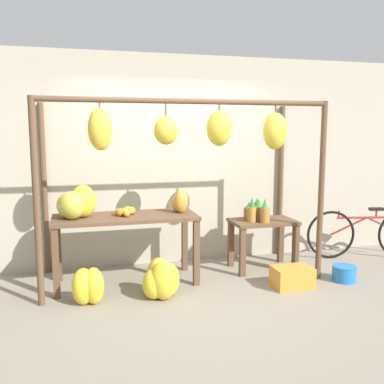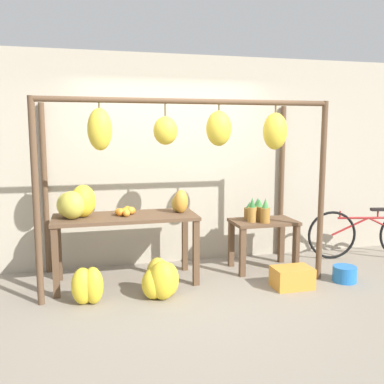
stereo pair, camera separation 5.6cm
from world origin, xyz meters
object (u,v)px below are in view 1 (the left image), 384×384
Objects in this scene: parked_bicycle at (366,233)px; papaya_pile at (180,202)px; banana_pile_on_table at (75,204)px; blue_bucket at (344,273)px; pineapple_cluster at (257,211)px; orange_pile at (126,211)px; banana_pile_ground_right at (161,280)px; banana_pile_ground_left at (88,286)px; fruit_crate_white at (292,277)px.

parked_bicycle is 5.95× the size of papaya_pile.
banana_pile_on_table is 1.94× the size of blue_bucket.
banana_pile_on_table is 1.32× the size of pineapple_cluster.
banana_pile_on_table reaches higher than papaya_pile.
banana_pile_ground_right is at bearing -62.31° from orange_pile.
parked_bicycle is at bearing 41.37° from blue_bucket.
banana_pile_ground_left is 0.77m from banana_pile_ground_right.
fruit_crate_white is 0.27× the size of parked_bicycle.
pineapple_cluster is 0.92× the size of fruit_crate_white.
blue_bucket is 1.18m from parked_bicycle.
banana_pile_ground_right reaches higher than banana_pile_ground_left.
papaya_pile reaches higher than pineapple_cluster.
banana_pile_on_table reaches higher than pineapple_cluster.
banana_pile_ground_left reaches higher than fruit_crate_white.
parked_bicycle is (3.41, 0.12, -0.50)m from orange_pile.
parked_bicycle is at bearing 2.05° from banana_pile_on_table.
papaya_pile is (-1.89, 0.64, 0.85)m from blue_bucket.
orange_pile reaches higher than banana_pile_ground_left.
papaya_pile is at bearing 161.26° from blue_bucket.
banana_pile_ground_left is 1.46m from papaya_pile.
pineapple_cluster reaches higher than fruit_crate_white.
banana_pile_ground_right is (0.31, -0.58, -0.66)m from orange_pile.
pineapple_cluster is at bearing 2.00° from banana_pile_on_table.
papaya_pile reaches higher than orange_pile.
banana_pile_ground_left is 1.41× the size of blue_bucket.
banana_pile_ground_right reaches higher than blue_bucket.
banana_pile_on_table reaches higher than blue_bucket.
papaya_pile is at bearing 0.91° from banana_pile_on_table.
blue_bucket is at bearing -18.74° from papaya_pile.
banana_pile_on_table is 2.07× the size of orange_pile.
banana_pile_ground_left is at bearing -79.52° from banana_pile_on_table.
papaya_pile reaches higher than fruit_crate_white.
banana_pile_ground_right is 3.18m from parked_bicycle.
orange_pile is at bearing -178.13° from pineapple_cluster.
orange_pile is 2.73m from blue_bucket.
blue_bucket is 2.17m from papaya_pile.
banana_pile_ground_left is (0.10, -0.56, -0.79)m from banana_pile_on_table.
banana_pile_on_table reaches higher than orange_pile.
orange_pile reaches higher than banana_pile_ground_right.
banana_pile_on_table is at bearing 100.48° from banana_pile_ground_left.
parked_bicycle is at bearing 26.71° from fruit_crate_white.
banana_pile_on_table is 0.58m from orange_pile.
banana_pile_on_table is 2.63m from fruit_crate_white.
banana_pile_ground_right is at bearing -0.28° from banana_pile_ground_left.
blue_bucket is 1.00× the size of papaya_pile.
banana_pile_ground_right is (0.77, -0.00, -0.00)m from banana_pile_ground_left.
banana_pile_ground_left is at bearing 178.78° from blue_bucket.
blue_bucket is (3.11, -0.62, -0.89)m from banana_pile_on_table.
blue_bucket is (2.54, -0.64, -0.77)m from orange_pile.
banana_pile_ground_right is at bearing -167.23° from parked_bicycle.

